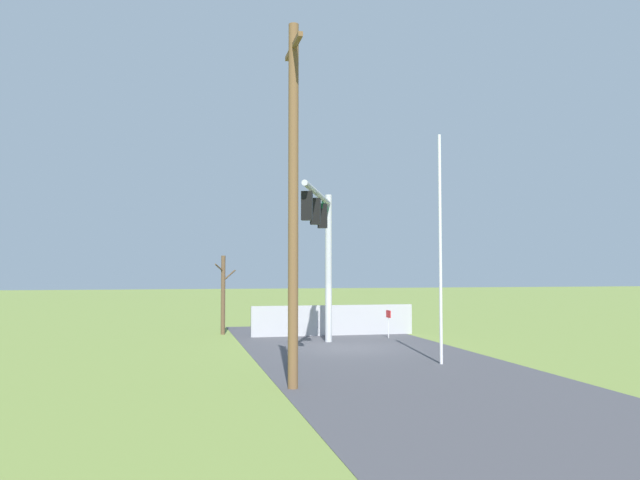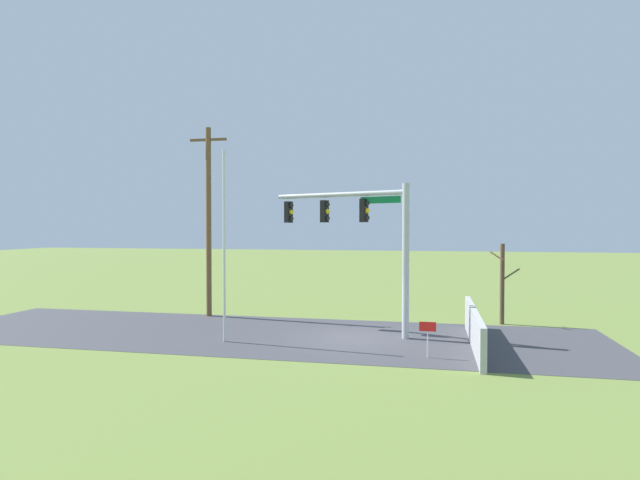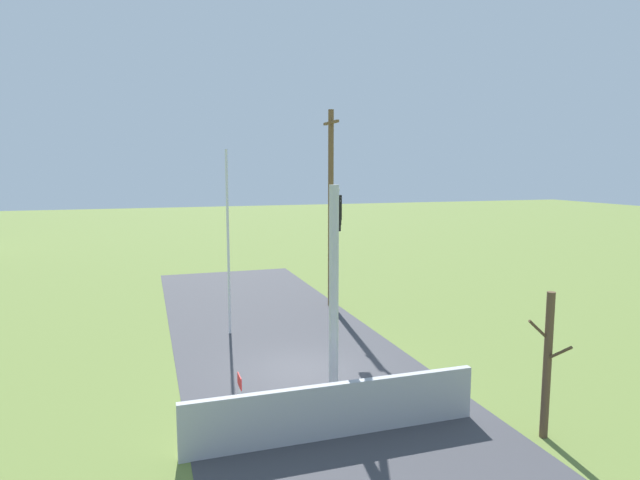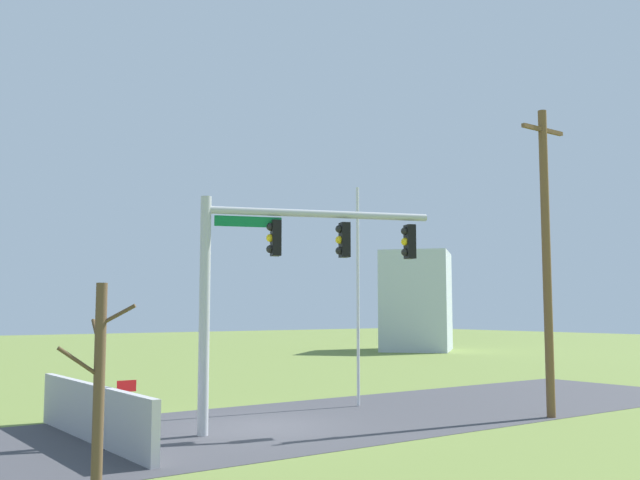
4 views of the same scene
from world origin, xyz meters
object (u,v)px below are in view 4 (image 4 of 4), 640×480
object	(u,v)px
flagpole	(358,295)
bare_tree	(99,383)
distant_building	(417,301)
signal_mast	(277,265)
utility_pole	(546,255)
open_sign	(126,392)

from	to	relation	value
flagpole	bare_tree	size ratio (longest dim) A/B	2.00
flagpole	distant_building	world-z (taller)	distant_building
signal_mast	flagpole	bearing A→B (deg)	-151.45
utility_pole	bare_tree	bearing A→B (deg)	3.12
flagpole	open_sign	distance (m)	8.21
signal_mast	distant_building	bearing A→B (deg)	-139.22
signal_mast	flagpole	world-z (taller)	flagpole
signal_mast	open_sign	world-z (taller)	signal_mast
bare_tree	open_sign	world-z (taller)	bare_tree
open_sign	distant_building	world-z (taller)	distant_building
utility_pole	distant_building	bearing A→B (deg)	-127.56
utility_pole	open_sign	xyz separation A→B (m)	(10.71, -6.23, -3.93)
flagpole	open_sign	size ratio (longest dim) A/B	6.03
signal_mast	open_sign	bearing A→B (deg)	-53.44
signal_mast	utility_pole	bearing A→B (deg)	161.90
utility_pole	open_sign	world-z (taller)	utility_pole
utility_pole	distant_building	world-z (taller)	utility_pole
signal_mast	bare_tree	bearing A→B (deg)	29.70
signal_mast	distant_building	xyz separation A→B (m)	(-29.85, -25.75, -0.47)
distant_building	flagpole	bearing A→B (deg)	-177.06
flagpole	bare_tree	bearing A→B (deg)	29.18
bare_tree	signal_mast	bearing A→B (deg)	-150.30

